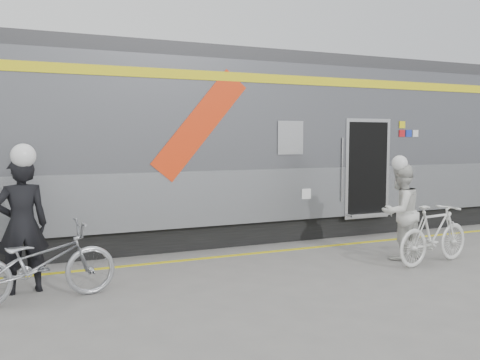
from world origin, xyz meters
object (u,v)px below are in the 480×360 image
man (22,225)px  bicycle_right (434,234)px  woman (400,212)px  bicycle_left (39,263)px

man → bicycle_right: size_ratio=1.11×
woman → bicycle_right: 0.72m
woman → bicycle_right: (0.30, -0.55, -0.35)m
man → woman: man is taller
man → bicycle_left: man is taller
man → woman: (6.44, -0.54, -0.11)m
bicycle_left → woman: bearing=-96.9°
bicycle_left → man: bearing=13.0°
man → bicycle_left: bearing=103.0°
man → bicycle_left: (0.20, -0.55, -0.45)m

